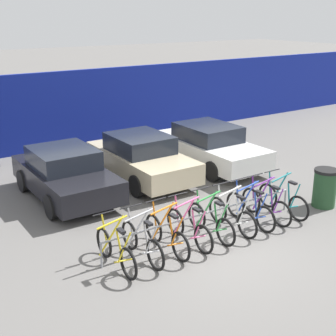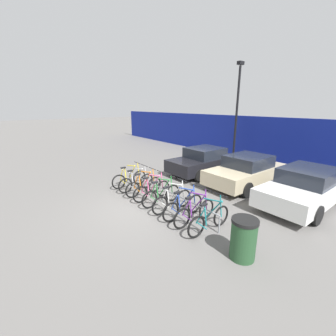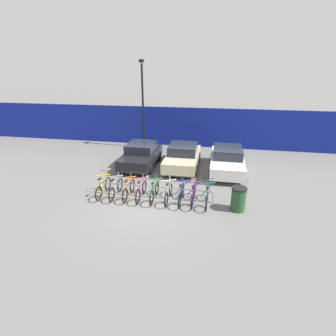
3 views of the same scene
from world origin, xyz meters
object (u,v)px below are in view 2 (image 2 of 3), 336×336
Objects in this scene: bicycle_orange at (144,186)px; car_beige at (246,171)px; bicycle_white at (172,201)px; bicycle_pink at (152,190)px; bicycle_silver at (136,182)px; bicycle_purple at (195,212)px; trash_bin at (243,239)px; bicycle_yellow at (129,178)px; bicycle_green at (161,195)px; bike_rack at (164,190)px; car_black at (204,161)px; bicycle_blue at (183,206)px; car_white at (306,187)px; lamp_post at (237,108)px; bicycle_teal at (209,220)px.

car_beige is (1.90, 4.28, 0.31)m from bicycle_orange.
car_beige is at bearing 90.94° from bicycle_white.
bicycle_silver is at bearing 177.76° from bicycle_pink.
car_beige is (-1.06, 4.28, 0.31)m from bicycle_purple.
bicycle_silver is 5.47m from trash_bin.
bicycle_yellow is at bearing 176.19° from bicycle_silver.
bicycle_green and bicycle_purple have the same top height.
trash_bin is (3.64, -0.26, 0.14)m from bicycle_green.
car_beige is at bearing 79.85° from bike_rack.
car_beige is (2.51, 0.14, 0.00)m from car_black.
bicycle_orange is at bearing -178.68° from bicycle_purple.
bicycle_silver is 1.00× the size of bicycle_pink.
car_white is (2.03, 4.17, 0.31)m from bicycle_blue.
bike_rack is at bearing -71.20° from lamp_post.
bicycle_yellow is 0.40× the size of car_white.
car_white is (0.90, 4.17, 0.31)m from bicycle_teal.
car_beige is (0.69, 4.28, 0.31)m from bicycle_green.
bicycle_purple is (2.36, 0.00, 0.00)m from bicycle_pink.
bicycle_orange is 1.00× the size of bicycle_purple.
lamp_post is at bearing 132.65° from car_beige.
bicycle_blue is at bearing 3.15° from bicycle_orange.
bike_rack is 5.18× the size of trash_bin.
bicycle_yellow is 0.61m from bicycle_silver.
bicycle_orange is (-1.16, -0.15, -0.12)m from bike_rack.
bicycle_pink is at bearing 176.56° from trash_bin.
bicycle_yellow is 1.00× the size of bicycle_blue.
bicycle_yellow is 4.19m from bicycle_purple.
car_white is at bearing 71.53° from bicycle_purple.
bicycle_yellow and bicycle_silver have the same top height.
bicycle_white is (3.08, 0.00, 0.00)m from bicycle_yellow.
bicycle_white is (1.26, 0.00, 0.00)m from bicycle_pink.
lamp_post is (-4.46, 7.97, 3.03)m from bicycle_purple.
car_beige is (0.05, 4.28, 0.31)m from bicycle_white.
bicycle_blue and bicycle_purple have the same top height.
bicycle_yellow and bicycle_purple have the same top height.
bicycle_orange is 2.96m from bicycle_purple.
bicycle_teal reaches higher than bike_rack.
bicycle_orange is 6.11m from car_white.
bicycle_pink is 0.40× the size of car_white.
bicycle_silver is 3.58m from bicycle_purple.
bike_rack is at bearing 0.97° from bicycle_silver.
car_beige is at bearing 55.70° from bicycle_silver.
bicycle_white is at bearing -2.24° from bicycle_pink.
bicycle_orange is at bearing 177.76° from bicycle_pink.
bicycle_purple is at bearing -1.85° from bicycle_blue.
bicycle_white is 1.11m from bicycle_purple.
bicycle_silver is 4.16m from car_black.
bike_rack is 1.32× the size of car_beige.
bicycle_white is at bearing -67.19° from lamp_post.
bicycle_white is 1.66× the size of trash_bin.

